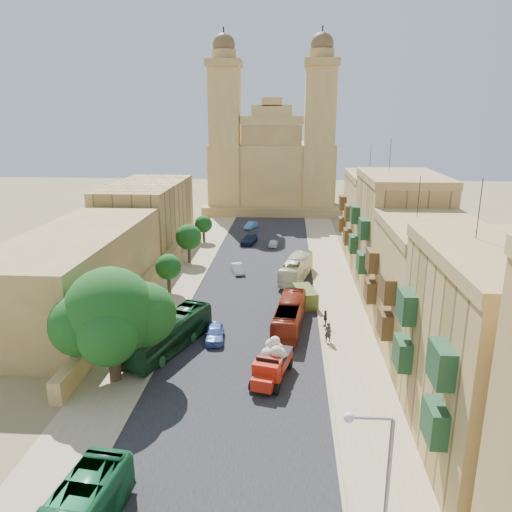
# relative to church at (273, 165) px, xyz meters

# --- Properties ---
(ground) EXTENTS (260.00, 260.00, 0.00)m
(ground) POSITION_rel_church_xyz_m (0.00, -78.61, -9.52)
(ground) COLOR olive
(road_surface) EXTENTS (14.00, 140.00, 0.01)m
(road_surface) POSITION_rel_church_xyz_m (0.00, -48.61, -9.51)
(road_surface) COLOR black
(road_surface) RESTS_ON ground
(sidewalk_east) EXTENTS (5.00, 140.00, 0.01)m
(sidewalk_east) POSITION_rel_church_xyz_m (9.50, -48.61, -9.51)
(sidewalk_east) COLOR tan
(sidewalk_east) RESTS_ON ground
(sidewalk_west) EXTENTS (5.00, 140.00, 0.01)m
(sidewalk_west) POSITION_rel_church_xyz_m (-9.50, -48.61, -9.51)
(sidewalk_west) COLOR tan
(sidewalk_west) RESTS_ON ground
(kerb_east) EXTENTS (0.25, 140.00, 0.12)m
(kerb_east) POSITION_rel_church_xyz_m (7.00, -48.61, -9.46)
(kerb_east) COLOR tan
(kerb_east) RESTS_ON ground
(kerb_west) EXTENTS (0.25, 140.00, 0.12)m
(kerb_west) POSITION_rel_church_xyz_m (-7.00, -48.61, -9.46)
(kerb_west) COLOR tan
(kerb_west) RESTS_ON ground
(townhouse_a) EXTENTS (9.00, 14.00, 16.40)m
(townhouse_a) POSITION_rel_church_xyz_m (15.95, -81.61, -3.11)
(townhouse_a) COLOR tan
(townhouse_a) RESTS_ON ground
(townhouse_b) EXTENTS (9.00, 14.00, 14.90)m
(townhouse_b) POSITION_rel_church_xyz_m (15.95, -67.61, -3.86)
(townhouse_b) COLOR tan
(townhouse_b) RESTS_ON ground
(townhouse_c) EXTENTS (9.00, 14.00, 17.40)m
(townhouse_c) POSITION_rel_church_xyz_m (15.95, -53.61, -2.61)
(townhouse_c) COLOR tan
(townhouse_c) RESTS_ON ground
(townhouse_d) EXTENTS (9.00, 14.00, 15.90)m
(townhouse_d) POSITION_rel_church_xyz_m (15.95, -39.61, -3.36)
(townhouse_d) COLOR tan
(townhouse_d) RESTS_ON ground
(west_wall) EXTENTS (1.00, 40.00, 1.80)m
(west_wall) POSITION_rel_church_xyz_m (-12.50, -58.61, -8.62)
(west_wall) COLOR tan
(west_wall) RESTS_ON ground
(west_building_low) EXTENTS (10.00, 28.00, 8.40)m
(west_building_low) POSITION_rel_church_xyz_m (-18.00, -60.61, -5.32)
(west_building_low) COLOR #9D7D44
(west_building_low) RESTS_ON ground
(west_building_mid) EXTENTS (10.00, 22.00, 10.00)m
(west_building_mid) POSITION_rel_church_xyz_m (-18.00, -34.61, -4.52)
(west_building_mid) COLOR tan
(west_building_mid) RESTS_ON ground
(church) EXTENTS (28.00, 22.50, 36.30)m
(church) POSITION_rel_church_xyz_m (0.00, 0.00, 0.00)
(church) COLOR tan
(church) RESTS_ON ground
(ficus_tree) EXTENTS (9.11, 8.38, 9.11)m
(ficus_tree) POSITION_rel_church_xyz_m (-9.42, -74.61, -4.13)
(ficus_tree) COLOR #3A2B1D
(ficus_tree) RESTS_ON ground
(street_tree_a) EXTENTS (3.14, 3.14, 4.82)m
(street_tree_a) POSITION_rel_church_xyz_m (-10.00, -66.61, -6.29)
(street_tree_a) COLOR #3A2B1D
(street_tree_a) RESTS_ON ground
(street_tree_b) EXTENTS (2.98, 2.98, 4.58)m
(street_tree_b) POSITION_rel_church_xyz_m (-10.00, -54.61, -6.46)
(street_tree_b) COLOR #3A2B1D
(street_tree_b) RESTS_ON ground
(street_tree_c) EXTENTS (3.58, 3.58, 5.50)m
(street_tree_c) POSITION_rel_church_xyz_m (-10.00, -42.61, -5.83)
(street_tree_c) COLOR #3A2B1D
(street_tree_c) RESTS_ON ground
(street_tree_d) EXTENTS (2.83, 2.83, 4.35)m
(street_tree_d) POSITION_rel_church_xyz_m (-10.00, -30.61, -6.61)
(street_tree_d) COLOR #3A2B1D
(street_tree_d) RESTS_ON ground
(streetlamp) EXTENTS (2.11, 0.44, 8.22)m
(streetlamp) POSITION_rel_church_xyz_m (7.72, -90.61, -4.31)
(streetlamp) COLOR gray
(streetlamp) RESTS_ON ground
(red_truck) EXTENTS (3.34, 5.85, 3.24)m
(red_truck) POSITION_rel_church_xyz_m (2.66, -73.71, -8.09)
(red_truck) COLOR red
(red_truck) RESTS_ON ground
(olive_pickup) EXTENTS (2.81, 4.68, 1.81)m
(olive_pickup) POSITION_rel_church_xyz_m (5.66, -57.46, -8.63)
(olive_pickup) COLOR #4E5C22
(olive_pickup) RESTS_ON ground
(bus_green_north) EXTENTS (6.19, 11.12, 3.04)m
(bus_green_north) POSITION_rel_church_xyz_m (-6.50, -69.26, -8.00)
(bus_green_north) COLOR #1A4924
(bus_green_north) RESTS_ON ground
(bus_red_east) EXTENTS (3.42, 10.02, 2.73)m
(bus_red_east) POSITION_rel_church_xyz_m (4.00, -63.97, -8.15)
(bus_red_east) COLOR maroon
(bus_red_east) RESTS_ON ground
(bus_cream_east) EXTENTS (4.52, 10.35, 2.81)m
(bus_cream_east) POSITION_rel_church_xyz_m (4.79, -48.94, -8.11)
(bus_cream_east) COLOR #EEECC2
(bus_cream_east) RESTS_ON ground
(car_blue_a) EXTENTS (2.06, 4.24, 1.39)m
(car_blue_a) POSITION_rel_church_xyz_m (-2.79, -67.04, -8.82)
(car_blue_a) COLOR #5479CB
(car_blue_a) RESTS_ON ground
(car_white_a) EXTENTS (2.37, 3.91, 1.22)m
(car_white_a) POSITION_rel_church_xyz_m (-2.80, -46.80, -8.91)
(car_white_a) COLOR silver
(car_white_a) RESTS_ON ground
(car_cream) EXTENTS (2.45, 4.42, 1.17)m
(car_cream) POSITION_rel_church_xyz_m (4.30, -50.64, -8.93)
(car_cream) COLOR #F9E6BA
(car_cream) RESTS_ON ground
(car_dkblue) EXTENTS (2.70, 5.07, 1.40)m
(car_dkblue) POSITION_rel_church_xyz_m (-2.54, -31.35, -8.82)
(car_dkblue) COLOR #122240
(car_dkblue) RESTS_ON ground
(car_white_b) EXTENTS (1.57, 3.40, 1.13)m
(car_white_b) POSITION_rel_church_xyz_m (1.38, -32.88, -8.95)
(car_white_b) COLOR white
(car_white_b) RESTS_ON ground
(car_blue_b) EXTENTS (2.47, 3.98, 1.24)m
(car_blue_b) POSITION_rel_church_xyz_m (-3.11, -20.51, -8.90)
(car_blue_b) COLOR #488BB7
(car_blue_b) RESTS_ON ground
(pedestrian_a) EXTENTS (0.80, 0.66, 1.90)m
(pedestrian_a) POSITION_rel_church_xyz_m (7.50, -66.77, -8.57)
(pedestrian_a) COLOR #272629
(pedestrian_a) RESTS_ON ground
(pedestrian_c) EXTENTS (0.49, 1.01, 1.68)m
(pedestrian_c) POSITION_rel_church_xyz_m (7.50, -63.23, -8.68)
(pedestrian_c) COLOR #33353D
(pedestrian_c) RESTS_ON ground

